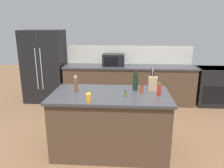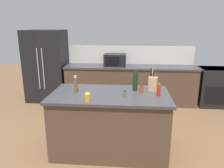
{
  "view_description": "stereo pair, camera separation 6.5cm",
  "coord_description": "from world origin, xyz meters",
  "px_view_note": "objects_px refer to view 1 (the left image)",
  "views": [
    {
      "loc": [
        0.23,
        -3.1,
        1.96
      ],
      "look_at": [
        0.0,
        0.35,
        0.99
      ],
      "focal_mm": 35.0,
      "sensor_mm": 36.0,
      "label": 1
    },
    {
      "loc": [
        0.3,
        -3.09,
        1.96
      ],
      "look_at": [
        0.0,
        0.35,
        0.99
      ],
      "focal_mm": 35.0,
      "sensor_mm": 36.0,
      "label": 2
    }
  ],
  "objects_px": {
    "olive_oil_bottle": "(135,81)",
    "pepper_grinder": "(76,84)",
    "microwave": "(114,60)",
    "spice_jar_paprika": "(142,89)",
    "knife_block": "(153,83)",
    "range_oven": "(212,86)",
    "honey_jar": "(89,98)",
    "refrigerator": "(45,66)",
    "utensil_crock": "(152,82)",
    "wine_bottle": "(136,80)",
    "hot_sauce_bottle": "(159,90)",
    "spice_jar_oregano": "(125,94)"
  },
  "relations": [
    {
      "from": "refrigerator",
      "to": "hot_sauce_bottle",
      "type": "xyz_separation_m",
      "value": [
        2.55,
        -2.3,
        0.13
      ]
    },
    {
      "from": "honey_jar",
      "to": "spice_jar_paprika",
      "type": "bearing_deg",
      "value": 32.39
    },
    {
      "from": "spice_jar_oregano",
      "to": "pepper_grinder",
      "type": "bearing_deg",
      "value": 166.78
    },
    {
      "from": "microwave",
      "to": "spice_jar_paprika",
      "type": "height_order",
      "value": "microwave"
    },
    {
      "from": "knife_block",
      "to": "range_oven",
      "type": "bearing_deg",
      "value": 62.76
    },
    {
      "from": "knife_block",
      "to": "olive_oil_bottle",
      "type": "bearing_deg",
      "value": 169.27
    },
    {
      "from": "range_oven",
      "to": "utensil_crock",
      "type": "distance_m",
      "value": 2.54
    },
    {
      "from": "range_oven",
      "to": "hot_sauce_bottle",
      "type": "xyz_separation_m",
      "value": [
        -1.62,
        -2.24,
        0.56
      ]
    },
    {
      "from": "range_oven",
      "to": "microwave",
      "type": "bearing_deg",
      "value": 180.0
    },
    {
      "from": "honey_jar",
      "to": "refrigerator",
      "type": "bearing_deg",
      "value": 120.99
    },
    {
      "from": "wine_bottle",
      "to": "olive_oil_bottle",
      "type": "bearing_deg",
      "value": 94.9
    },
    {
      "from": "range_oven",
      "to": "olive_oil_bottle",
      "type": "bearing_deg",
      "value": -136.22
    },
    {
      "from": "knife_block",
      "to": "pepper_grinder",
      "type": "distance_m",
      "value": 1.19
    },
    {
      "from": "honey_jar",
      "to": "range_oven",
      "type": "bearing_deg",
      "value": 44.91
    },
    {
      "from": "pepper_grinder",
      "to": "microwave",
      "type": "bearing_deg",
      "value": 78.42
    },
    {
      "from": "wine_bottle",
      "to": "knife_block",
      "type": "bearing_deg",
      "value": -0.56
    },
    {
      "from": "olive_oil_bottle",
      "to": "pepper_grinder",
      "type": "distance_m",
      "value": 0.94
    },
    {
      "from": "hot_sauce_bottle",
      "to": "microwave",
      "type": "bearing_deg",
      "value": 109.51
    },
    {
      "from": "knife_block",
      "to": "wine_bottle",
      "type": "xyz_separation_m",
      "value": [
        -0.27,
        0.0,
        0.04
      ]
    },
    {
      "from": "refrigerator",
      "to": "knife_block",
      "type": "bearing_deg",
      "value": -39.51
    },
    {
      "from": "olive_oil_bottle",
      "to": "pepper_grinder",
      "type": "xyz_separation_m",
      "value": [
        -0.9,
        -0.28,
        0.0
      ]
    },
    {
      "from": "honey_jar",
      "to": "utensil_crock",
      "type": "bearing_deg",
      "value": 40.06
    },
    {
      "from": "utensil_crock",
      "to": "olive_oil_bottle",
      "type": "distance_m",
      "value": 0.29
    },
    {
      "from": "utensil_crock",
      "to": "olive_oil_bottle",
      "type": "xyz_separation_m",
      "value": [
        -0.28,
        -0.06,
        0.04
      ]
    },
    {
      "from": "refrigerator",
      "to": "spice_jar_oregano",
      "type": "distance_m",
      "value": 3.16
    },
    {
      "from": "utensil_crock",
      "to": "olive_oil_bottle",
      "type": "height_order",
      "value": "utensil_crock"
    },
    {
      "from": "pepper_grinder",
      "to": "spice_jar_paprika",
      "type": "bearing_deg",
      "value": 2.39
    },
    {
      "from": "range_oven",
      "to": "utensil_crock",
      "type": "bearing_deg",
      "value": -132.77
    },
    {
      "from": "range_oven",
      "to": "olive_oil_bottle",
      "type": "xyz_separation_m",
      "value": [
        -1.96,
        -1.88,
        0.59
      ]
    },
    {
      "from": "microwave",
      "to": "wine_bottle",
      "type": "bearing_deg",
      "value": -76.98
    },
    {
      "from": "range_oven",
      "to": "microwave",
      "type": "relative_size",
      "value": 1.74
    },
    {
      "from": "spice_jar_paprika",
      "to": "olive_oil_bottle",
      "type": "xyz_separation_m",
      "value": [
        -0.1,
        0.24,
        0.07
      ]
    },
    {
      "from": "knife_block",
      "to": "olive_oil_bottle",
      "type": "height_order",
      "value": "knife_block"
    },
    {
      "from": "olive_oil_bottle",
      "to": "microwave",
      "type": "bearing_deg",
      "value": 103.52
    },
    {
      "from": "knife_block",
      "to": "utensil_crock",
      "type": "bearing_deg",
      "value": 102.19
    },
    {
      "from": "microwave",
      "to": "spice_jar_paprika",
      "type": "distance_m",
      "value": 2.19
    },
    {
      "from": "wine_bottle",
      "to": "range_oven",
      "type": "bearing_deg",
      "value": 45.69
    },
    {
      "from": "honey_jar",
      "to": "pepper_grinder",
      "type": "xyz_separation_m",
      "value": [
        -0.27,
        0.42,
        0.06
      ]
    },
    {
      "from": "spice_jar_oregano",
      "to": "microwave",
      "type": "bearing_deg",
      "value": 97.46
    },
    {
      "from": "wine_bottle",
      "to": "honey_jar",
      "type": "xyz_separation_m",
      "value": [
        -0.64,
        -0.58,
        -0.1
      ]
    },
    {
      "from": "utensil_crock",
      "to": "pepper_grinder",
      "type": "height_order",
      "value": "utensil_crock"
    },
    {
      "from": "olive_oil_bottle",
      "to": "pepper_grinder",
      "type": "height_order",
      "value": "pepper_grinder"
    },
    {
      "from": "refrigerator",
      "to": "spice_jar_oregano",
      "type": "relative_size",
      "value": 18.82
    },
    {
      "from": "knife_block",
      "to": "spice_jar_paprika",
      "type": "relative_size",
      "value": 2.51
    },
    {
      "from": "range_oven",
      "to": "microwave",
      "type": "xyz_separation_m",
      "value": [
        -2.42,
        0.0,
        0.62
      ]
    },
    {
      "from": "microwave",
      "to": "utensil_crock",
      "type": "xyz_separation_m",
      "value": [
        0.73,
        -1.82,
        -0.06
      ]
    },
    {
      "from": "utensil_crock",
      "to": "spice_jar_oregano",
      "type": "bearing_deg",
      "value": -129.35
    },
    {
      "from": "microwave",
      "to": "utensil_crock",
      "type": "relative_size",
      "value": 1.65
    },
    {
      "from": "refrigerator",
      "to": "honey_jar",
      "type": "relative_size",
      "value": 14.06
    },
    {
      "from": "range_oven",
      "to": "wine_bottle",
      "type": "bearing_deg",
      "value": -134.31
    }
  ]
}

